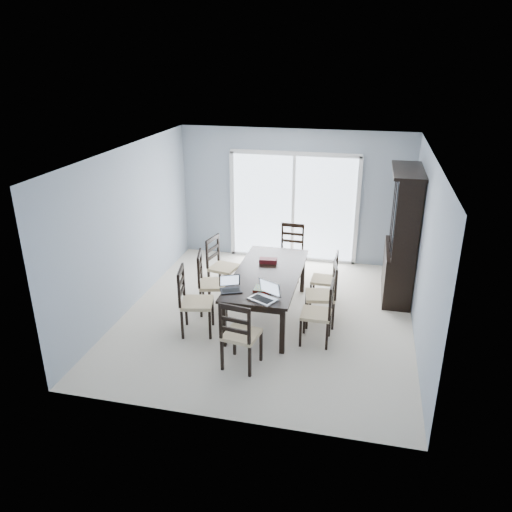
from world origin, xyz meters
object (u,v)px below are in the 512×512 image
Objects in this scene: chair_end_near at (238,329)px; game_box at (268,261)px; chair_right_near at (323,306)px; hot_tub at (283,219)px; chair_right_far at (329,273)px; chair_right_mid at (327,288)px; chair_left_far at (219,259)px; dining_table at (268,277)px; laptop_dark at (231,288)px; chair_left_near at (190,294)px; laptop_silver at (263,296)px; chair_left_mid at (207,276)px; chair_end_far at (291,245)px; cell_phone at (266,299)px; china_hutch at (402,236)px.

chair_end_near is 1.91m from game_box.
chair_right_near reaches higher than hot_tub.
chair_right_near is at bearing -72.55° from hot_tub.
chair_right_far is 2.37m from chair_end_near.
chair_left_far is at bearing 60.66° from chair_right_mid.
dining_table is 6.13× the size of laptop_dark.
chair_left_near is 1.16m from laptop_silver.
chair_right_far is at bearing 97.04° from chair_left_mid.
cell_phone is at bearing 93.73° from chair_end_far.
dining_table is at bearing 125.16° from laptop_silver.
chair_right_near is 0.96× the size of chair_right_mid.
game_box is (-0.07, 0.39, 0.11)m from dining_table.
chair_end_near is at bearing -86.50° from hot_tub.
chair_end_far is (1.07, 1.69, -0.01)m from chair_left_mid.
laptop_dark is (0.62, -1.42, 0.19)m from chair_left_far.
hot_tub is (-2.40, 2.30, -0.60)m from china_hutch.
laptop_silver is 1.32m from game_box.
china_hutch is 2.12× the size of chair_right_far.
dining_table is at bearing 96.61° from chair_end_near.
hot_tub is at bearing -73.21° from chair_end_far.
chair_right_far reaches higher than game_box.
chair_left_near is 1.03× the size of chair_end_far.
chair_right_mid is 3.81m from hot_tub.
chair_left_mid is 9.44× the size of cell_phone.
chair_left_far is at bearing 90.45° from chair_right_far.
chair_right_mid is 1.09m from game_box.
cell_phone is at bearing -38.27° from laptop_dark.
chair_right_near is 2.51× the size of laptop_silver.
chair_right_far is at bearing -66.27° from hot_tub.
dining_table is 1.10m from chair_right_near.
hot_tub is (-1.28, 2.91, -0.08)m from chair_right_far.
chair_end_far is (1.11, 0.96, 0.00)m from chair_left_far.
chair_left_near is at bearing 176.66° from cell_phone.
chair_right_far is 1.27m from chair_end_far.
dining_table is at bearing -79.72° from game_box.
chair_end_near is at bearing 35.12° from chair_left_far.
chair_right_mid reaches higher than laptop_silver.
chair_left_mid is 3.27× the size of laptop_dark.
chair_right_mid is at bearing 65.54° from chair_end_near.
laptop_dark is at bearing 121.24° from chair_end_near.
chair_end_near is (-0.99, -1.49, 0.01)m from chair_right_mid.
chair_right_far is (-0.03, 1.24, -0.03)m from chair_right_near.
chair_left_near is at bearing -17.40° from chair_left_mid.
hot_tub reaches higher than cell_phone.
chair_end_far is 0.63× the size of hot_tub.
cell_phone is at bearing 64.35° from laptop_silver.
dining_table is 0.97m from chair_left_mid.
chair_left_mid reaches higher than game_box.
china_hutch reaches higher than chair_left_far.
chair_end_near reaches higher than cell_phone.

